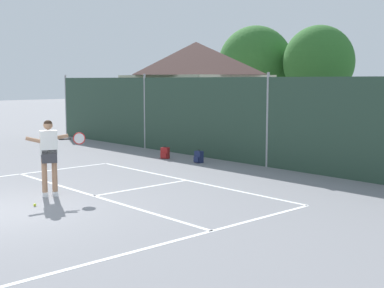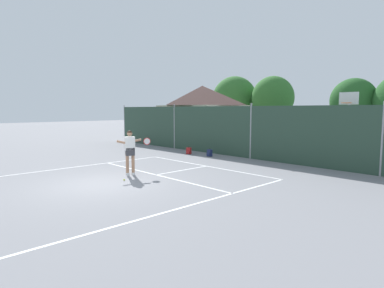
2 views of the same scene
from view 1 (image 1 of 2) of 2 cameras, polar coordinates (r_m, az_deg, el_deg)
The scene contains 8 objects.
court_markings at distance 12.42m, azimuth -17.66°, elevation -6.53°, with size 8.30×11.10×0.01m.
chainlink_fence at distance 17.35m, azimuth 8.08°, elevation 2.32°, with size 26.09×0.09×3.05m.
clubhouse_building at distance 25.74m, azimuth 0.43°, elevation 5.93°, with size 6.26×5.36×4.60m.
treeline_backdrop at distance 28.51m, azimuth 19.16°, elevation 8.05°, with size 26.33×4.29×6.08m.
tennis_player at distance 13.34m, azimuth -15.00°, elevation -0.69°, with size 0.48×1.39×1.85m.
tennis_ball at distance 12.50m, azimuth -16.45°, elevation -6.26°, with size 0.07×0.07×0.07m, color #CCE033.
backpack_red at distance 19.15m, azimuth -2.91°, elevation -0.99°, with size 0.33×0.32×0.46m.
backpack_navy at distance 18.17m, azimuth 0.72°, elevation -1.41°, with size 0.29×0.25×0.46m.
Camera 1 is at (11.03, -4.33, 2.82)m, focal length 49.93 mm.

